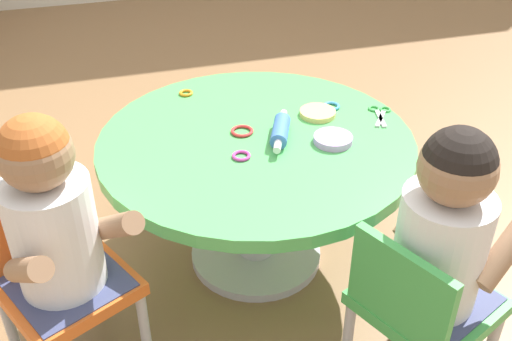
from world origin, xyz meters
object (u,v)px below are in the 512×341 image
Objects in this scene: craft_table at (256,166)px; seated_child_right at (445,228)px; craft_scissors at (380,113)px; seated_child_left at (51,215)px; child_chair_left at (60,277)px; rolling_pin at (280,131)px; child_chair_right at (419,307)px.

seated_child_right is (0.27, -0.60, 0.16)m from craft_table.
seated_child_left is at bearing -161.68° from craft_scissors.
craft_scissors is at bearing 16.22° from child_chair_left.
rolling_pin is at bearing 109.14° from seated_child_right.
seated_child_right is 0.66m from craft_scissors.
child_chair_left is 0.97m from seated_child_right.
craft_table is 0.66m from child_chair_left.
craft_table is 0.68m from seated_child_right.
child_chair_left is 1.05× the size of seated_child_left.
seated_child_left reaches higher than craft_table.
seated_child_right is at bearing -65.64° from craft_table.
child_chair_right is at bearing -21.04° from seated_child_left.
child_chair_right is at bearing -69.10° from craft_table.
craft_scissors is (0.43, 0.04, 0.11)m from craft_table.
craft_table is at bearing 114.36° from seated_child_right.
craft_table is 6.73× the size of craft_scissors.
craft_table is 0.68m from seated_child_left.
child_chair_right is at bearing -156.09° from seated_child_right.
seated_child_right is at bearing -103.64° from craft_scissors.
seated_child_left is 0.95× the size of child_chair_right.
seated_child_left is at bearing -156.88° from rolling_pin.
child_chair_left reaches higher than rolling_pin.
seated_child_right reaches higher than child_chair_left.
craft_scissors is at bearing 8.77° from rolling_pin.
seated_child_left is at bearing 158.96° from child_chair_right.
rolling_pin is (-0.17, 0.60, 0.19)m from child_chair_right.
craft_table is 1.79× the size of child_chair_right.
seated_child_left is 0.72m from rolling_pin.
rolling_pin is at bearing 19.94° from child_chair_left.
rolling_pin reaches higher than craft_table.
rolling_pin reaches higher than craft_scissors.
child_chair_left is at bearing -163.78° from craft_scissors.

